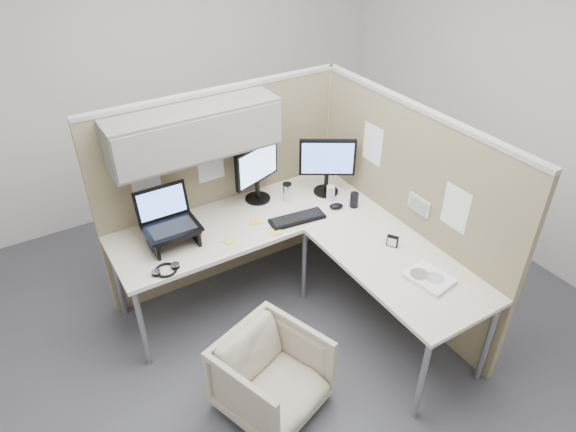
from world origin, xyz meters
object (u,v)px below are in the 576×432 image
office_chair (272,373)px  monitor_left (257,169)px  keyboard (297,219)px  desk (300,242)px

office_chair → monitor_left: 1.53m
keyboard → monitor_left: bearing=111.9°
desk → office_chair: bearing=-133.9°
desk → monitor_left: bearing=91.1°
desk → monitor_left: (-0.01, 0.60, 0.32)m
desk → monitor_left: 0.68m
desk → office_chair: 0.95m
monitor_left → keyboard: size_ratio=1.11×
monitor_left → keyboard: bearing=-94.7°
desk → keyboard: keyboard is taller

